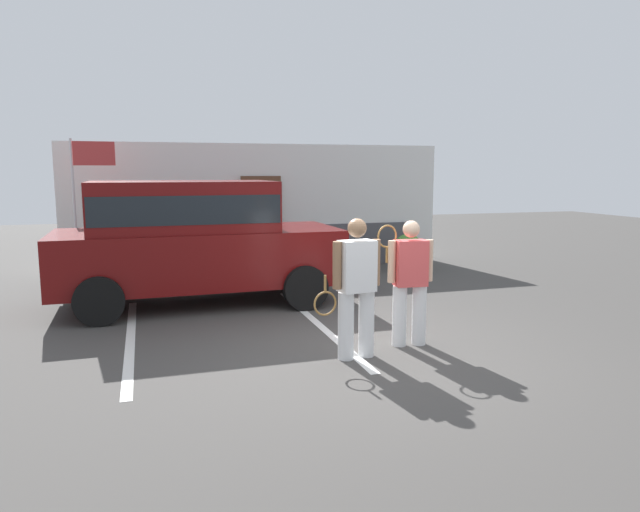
{
  "coord_description": "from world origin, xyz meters",
  "views": [
    {
      "loc": [
        -2.56,
        -6.34,
        2.22
      ],
      "look_at": [
        -0.25,
        1.2,
        1.05
      ],
      "focal_mm": 32.4,
      "sensor_mm": 36.0,
      "label": 1
    }
  ],
  "objects_px": {
    "tennis_player_woman": "(410,281)",
    "potted_plant_by_porch": "(408,250)",
    "tennis_player_man": "(356,287)",
    "flag_pole": "(84,184)",
    "parked_suv": "(192,236)"
  },
  "relations": [
    {
      "from": "tennis_player_man",
      "to": "potted_plant_by_porch",
      "type": "height_order",
      "value": "tennis_player_man"
    },
    {
      "from": "tennis_player_woman",
      "to": "flag_pole",
      "type": "relative_size",
      "value": 0.57
    },
    {
      "from": "parked_suv",
      "to": "tennis_player_woman",
      "type": "xyz_separation_m",
      "value": [
        2.43,
        -3.15,
        -0.31
      ]
    },
    {
      "from": "tennis_player_man",
      "to": "potted_plant_by_porch",
      "type": "bearing_deg",
      "value": -129.26
    },
    {
      "from": "flag_pole",
      "to": "tennis_player_man",
      "type": "bearing_deg",
      "value": -58.5
    },
    {
      "from": "potted_plant_by_porch",
      "to": "parked_suv",
      "type": "bearing_deg",
      "value": -158.48
    },
    {
      "from": "potted_plant_by_porch",
      "to": "flag_pole",
      "type": "relative_size",
      "value": 0.3
    },
    {
      "from": "tennis_player_man",
      "to": "tennis_player_woman",
      "type": "bearing_deg",
      "value": -169.37
    },
    {
      "from": "tennis_player_man",
      "to": "potted_plant_by_porch",
      "type": "relative_size",
      "value": 2.01
    },
    {
      "from": "tennis_player_woman",
      "to": "potted_plant_by_porch",
      "type": "xyz_separation_m",
      "value": [
        2.4,
        5.05,
        -0.38
      ]
    },
    {
      "from": "tennis_player_woman",
      "to": "flag_pole",
      "type": "xyz_separation_m",
      "value": [
        -4.24,
        5.29,
        1.12
      ]
    },
    {
      "from": "parked_suv",
      "to": "tennis_player_woman",
      "type": "height_order",
      "value": "parked_suv"
    },
    {
      "from": "parked_suv",
      "to": "tennis_player_man",
      "type": "distance_m",
      "value": 3.79
    },
    {
      "from": "tennis_player_woman",
      "to": "potted_plant_by_porch",
      "type": "distance_m",
      "value": 5.61
    },
    {
      "from": "tennis_player_woman",
      "to": "potted_plant_by_porch",
      "type": "height_order",
      "value": "tennis_player_woman"
    }
  ]
}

